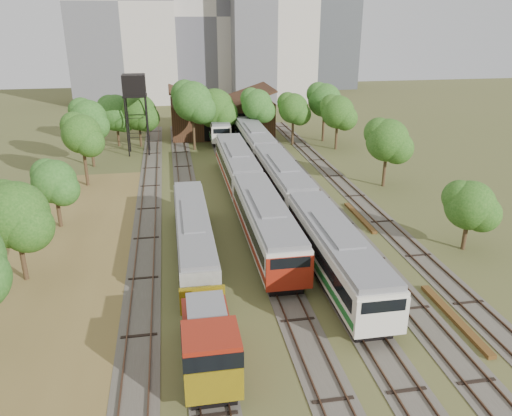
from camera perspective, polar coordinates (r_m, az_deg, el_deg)
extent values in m
plane|color=#475123|center=(31.09, 10.00, -15.45)|extent=(240.00, 240.00, 0.00)
cube|color=brown|center=(37.28, -22.26, -10.08)|extent=(14.00, 60.00, 0.04)
cube|color=#4C473D|center=(51.70, -12.19, -0.09)|extent=(2.60, 80.00, 0.06)
cube|color=#472D1E|center=(51.71, -12.99, -0.04)|extent=(0.08, 80.00, 0.14)
cube|color=#472D1E|center=(51.64, -11.40, 0.06)|extent=(0.08, 80.00, 0.14)
cube|color=#4C473D|center=(51.65, -7.76, 0.19)|extent=(2.60, 80.00, 0.06)
cube|color=#472D1E|center=(51.60, -8.56, 0.23)|extent=(0.08, 80.00, 0.14)
cube|color=#472D1E|center=(51.64, -6.97, 0.33)|extent=(0.08, 80.00, 0.14)
cube|color=#4C473D|center=(52.15, -1.17, 0.60)|extent=(2.60, 80.00, 0.06)
cube|color=#472D1E|center=(52.02, -1.95, 0.64)|extent=(0.08, 80.00, 0.14)
cube|color=#472D1E|center=(52.23, -0.39, 0.74)|extent=(0.08, 80.00, 0.14)
cube|color=#4C473D|center=(52.86, 3.12, 0.86)|extent=(2.60, 80.00, 0.06)
cube|color=#472D1E|center=(52.68, 2.36, 0.90)|extent=(0.08, 80.00, 0.14)
cube|color=#472D1E|center=(52.99, 3.88, 1.00)|extent=(0.08, 80.00, 0.14)
cube|color=#4C473D|center=(53.86, 7.28, 1.11)|extent=(2.60, 80.00, 0.06)
cube|color=#472D1E|center=(53.63, 6.55, 1.15)|extent=(0.08, 80.00, 0.14)
cube|color=#472D1E|center=(54.04, 8.01, 1.24)|extent=(0.08, 80.00, 0.14)
cube|color=#4C473D|center=(55.13, 11.26, 1.34)|extent=(2.60, 80.00, 0.06)
cube|color=#472D1E|center=(54.86, 10.56, 1.39)|extent=(0.08, 80.00, 0.14)
cube|color=#472D1E|center=(55.36, 11.96, 1.47)|extent=(0.08, 80.00, 0.14)
cube|color=black|center=(42.04, 1.12, -4.06)|extent=(2.46, 15.64, 0.89)
cube|color=silver|center=(41.29, 1.14, -1.75)|extent=(3.24, 17.00, 2.79)
cube|color=black|center=(41.16, 1.14, -1.32)|extent=(3.30, 15.64, 0.95)
cube|color=slate|center=(40.69, 1.15, 0.32)|extent=(2.98, 16.66, 0.40)
cube|color=maroon|center=(41.60, 1.13, -2.74)|extent=(3.30, 16.66, 0.50)
cube|color=maroon|center=(33.92, 3.87, -7.46)|extent=(3.28, 0.25, 2.51)
cube|color=black|center=(58.13, -2.16, 3.22)|extent=(2.46, 15.64, 0.89)
cube|color=silver|center=(57.59, -2.18, 4.96)|extent=(3.24, 17.00, 2.79)
cube|color=black|center=(57.50, -2.19, 5.29)|extent=(3.30, 15.64, 0.95)
cube|color=slate|center=(57.16, -2.21, 6.50)|extent=(2.98, 16.66, 0.40)
cube|color=maroon|center=(57.81, -2.17, 4.22)|extent=(3.30, 16.66, 0.50)
cube|color=black|center=(37.84, 8.87, -7.40)|extent=(2.41, 15.64, 0.88)
cube|color=silver|center=(37.01, 9.03, -4.93)|extent=(3.18, 17.00, 2.74)
cube|color=black|center=(36.87, 9.06, -4.48)|extent=(3.24, 15.64, 0.93)
cube|color=slate|center=(36.35, 9.17, -2.71)|extent=(2.93, 16.66, 0.40)
cube|color=#186224|center=(37.35, 8.96, -5.99)|extent=(3.24, 16.66, 0.49)
cube|color=silver|center=(30.28, 14.16, -12.06)|extent=(3.22, 0.25, 2.47)
cube|color=black|center=(53.23, 3.00, 1.48)|extent=(2.41, 15.64, 0.88)
cube|color=silver|center=(52.65, 3.04, 3.33)|extent=(3.18, 17.00, 2.74)
cube|color=black|center=(52.55, 3.04, 3.67)|extent=(3.24, 15.64, 0.93)
cube|color=slate|center=(52.19, 3.07, 4.97)|extent=(2.93, 16.66, 0.40)
cube|color=#186224|center=(52.89, 3.02, 2.54)|extent=(3.24, 16.66, 0.49)
cube|color=black|center=(69.63, -0.18, 6.28)|extent=(2.41, 15.64, 0.88)
cube|color=silver|center=(69.19, -0.19, 7.73)|extent=(3.18, 17.00, 2.74)
cube|color=black|center=(69.11, -0.19, 8.00)|extent=(3.24, 15.64, 0.93)
cube|color=slate|center=(68.84, -0.19, 9.00)|extent=(2.93, 16.66, 0.40)
cube|color=#186224|center=(69.37, -0.19, 7.11)|extent=(3.24, 16.66, 0.49)
cube|color=black|center=(81.60, -4.54, 8.42)|extent=(2.17, 14.72, 0.79)
cube|color=silver|center=(81.26, -4.57, 9.54)|extent=(2.87, 16.00, 2.47)
cube|color=black|center=(81.20, -4.58, 9.74)|extent=(2.93, 14.72, 0.84)
cube|color=slate|center=(80.99, -4.60, 10.52)|extent=(2.64, 15.68, 0.36)
cube|color=#186224|center=(81.40, -4.56, 9.06)|extent=(2.93, 15.68, 0.44)
cube|color=silver|center=(73.55, -3.95, 8.22)|extent=(2.91, 0.25, 2.22)
cube|color=black|center=(29.40, -5.45, -16.46)|extent=(2.32, 7.20, 0.95)
cube|color=maroon|center=(29.30, -5.68, -13.55)|extent=(2.64, 4.40, 1.58)
cube|color=maroon|center=(26.18, -5.11, -16.62)|extent=(2.85, 2.75, 2.85)
cube|color=black|center=(25.77, -5.16, -15.41)|extent=(2.91, 2.80, 0.95)
cube|color=gold|center=(25.58, -4.77, -19.67)|extent=(2.85, 0.20, 1.90)
cube|color=gold|center=(31.96, -6.13, -10.44)|extent=(2.85, 0.20, 1.90)
cube|color=slate|center=(27.67, -5.67, -11.52)|extent=(2.11, 3.60, 0.21)
cube|color=black|center=(41.42, -7.08, -4.76)|extent=(2.04, 16.56, 0.74)
cube|color=gray|center=(40.77, -7.17, -2.82)|extent=(2.69, 18.00, 2.32)
cube|color=black|center=(40.66, -7.19, -2.46)|extent=(2.75, 16.56, 0.79)
cube|color=slate|center=(40.25, -7.26, -1.09)|extent=(2.48, 17.64, 0.33)
cylinder|color=black|center=(70.96, -14.54, 8.86)|extent=(0.20, 0.20, 8.02)
cylinder|color=black|center=(70.79, -12.33, 9.02)|extent=(0.20, 0.20, 8.02)
cylinder|color=black|center=(73.60, -14.40, 9.30)|extent=(0.20, 0.20, 8.02)
cylinder|color=black|center=(73.43, -12.27, 9.45)|extent=(0.20, 0.20, 8.02)
cube|color=black|center=(71.47, -13.67, 12.38)|extent=(3.16, 3.16, 0.20)
cube|color=black|center=(71.28, -13.77, 13.53)|extent=(3.01, 3.01, 2.71)
cube|color=brown|center=(35.32, 21.76, -11.63)|extent=(0.54, 8.06, 0.27)
cube|color=brown|center=(49.19, 11.77, -1.06)|extent=(0.47, 7.52, 0.24)
cube|color=#352113|center=(83.17, -4.03, 10.33)|extent=(16.00, 11.00, 5.50)
cube|color=#352113|center=(82.29, -6.92, 12.48)|extent=(8.45, 11.55, 2.96)
cube|color=#352113|center=(83.10, -1.28, 12.71)|extent=(8.45, 11.55, 2.96)
cube|color=black|center=(77.96, -3.58, 9.20)|extent=(6.40, 0.15, 4.12)
cylinder|color=#382616|center=(40.35, -25.16, -4.85)|extent=(0.36, 0.36, 4.08)
sphere|color=#1B4913|center=(39.18, -25.87, -0.69)|extent=(4.81, 4.81, 4.81)
cylinder|color=#382616|center=(49.22, -21.64, -0.13)|extent=(0.36, 0.36, 3.46)
sphere|color=#1B4913|center=(48.38, -22.07, 2.82)|extent=(3.95, 3.95, 3.95)
cylinder|color=#382616|center=(60.11, -18.90, 4.60)|extent=(0.36, 0.36, 4.75)
sphere|color=#1B4913|center=(59.24, -19.32, 8.00)|extent=(4.37, 4.37, 4.37)
cylinder|color=#382616|center=(67.69, -18.26, 6.54)|extent=(0.36, 0.36, 4.94)
sphere|color=#1B4913|center=(66.89, -18.63, 9.70)|extent=(4.60, 4.60, 4.60)
cylinder|color=#382616|center=(77.82, -15.50, 8.26)|extent=(0.36, 0.36, 3.88)
sphere|color=#1B4913|center=(77.25, -15.72, 10.42)|extent=(5.30, 5.30, 5.30)
cylinder|color=#382616|center=(76.67, -13.10, 8.33)|extent=(0.36, 0.36, 4.01)
sphere|color=#1B4913|center=(76.07, -13.30, 10.61)|extent=(5.29, 5.29, 5.29)
cylinder|color=#382616|center=(73.29, -7.13, 8.73)|extent=(0.36, 0.36, 5.48)
sphere|color=#1B4913|center=(72.51, -7.28, 12.00)|extent=(5.61, 5.61, 5.61)
cylinder|color=#382616|center=(77.70, -4.66, 8.99)|extent=(0.36, 0.36, 4.05)
sphere|color=#1B4913|center=(77.10, -4.73, 11.27)|extent=(5.95, 5.95, 5.95)
cylinder|color=#382616|center=(75.96, 0.11, 9.02)|extent=(0.36, 0.36, 4.68)
sphere|color=#1B4913|center=(75.28, 0.11, 11.72)|extent=(4.59, 4.59, 4.59)
cylinder|color=#382616|center=(75.85, 4.21, 8.81)|extent=(0.36, 0.36, 4.32)
sphere|color=#1B4913|center=(75.21, 4.28, 11.29)|extent=(4.39, 4.39, 4.39)
cylinder|color=#382616|center=(78.68, 7.71, 9.36)|extent=(0.36, 0.36, 4.94)
sphere|color=#1B4913|center=(77.99, 7.85, 12.10)|extent=(5.04, 5.04, 5.04)
cylinder|color=#382616|center=(44.93, 22.81, -2.56)|extent=(0.36, 0.36, 3.10)
sphere|color=#1B4913|center=(44.09, 23.25, 0.29)|extent=(4.05, 4.05, 4.05)
cylinder|color=#382616|center=(58.61, 14.48, 4.41)|extent=(0.36, 0.36, 4.22)
sphere|color=#1B4913|center=(57.79, 14.78, 7.50)|extent=(4.77, 4.77, 4.77)
cylinder|color=#382616|center=(73.96, 9.17, 8.26)|extent=(0.36, 0.36, 4.28)
sphere|color=#1B4913|center=(73.30, 9.32, 10.77)|extent=(4.70, 4.70, 4.70)
cube|color=beige|center=(118.60, -15.19, 21.82)|extent=(22.00, 16.00, 42.00)
cube|color=#B9B2A8|center=(123.77, -4.97, 20.97)|extent=(20.00, 18.00, 36.00)
cube|color=#414449|center=(140.19, 8.60, 19.21)|extent=(12.00, 12.00, 28.00)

